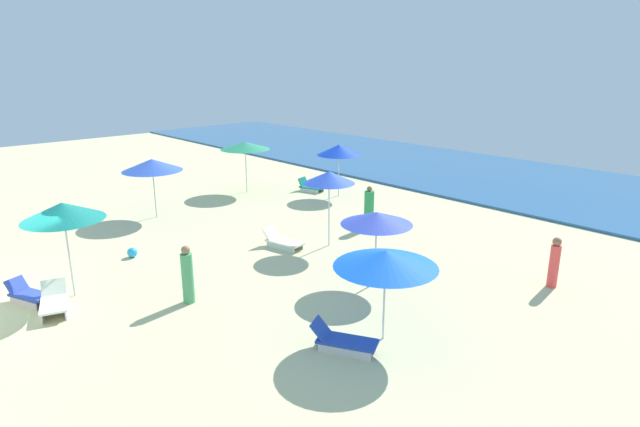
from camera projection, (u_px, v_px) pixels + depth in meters
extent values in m
plane|color=beige|center=(10.00, 305.00, 14.23)|extent=(60.00, 60.00, 0.00)
cube|color=#2B5E93|center=(482.00, 175.00, 29.94)|extent=(60.00, 11.69, 0.12)
cylinder|color=silver|center=(329.00, 215.00, 18.47)|extent=(0.05, 0.05, 2.29)
cone|color=blue|center=(329.00, 177.00, 18.08)|extent=(1.80, 1.80, 0.42)
cube|color=silver|center=(280.00, 247.00, 18.30)|extent=(1.22, 0.29, 0.20)
cube|color=silver|center=(289.00, 243.00, 18.70)|extent=(1.22, 0.29, 0.20)
cube|color=#F4F0CC|center=(285.00, 242.00, 18.47)|extent=(1.47, 0.86, 0.06)
cube|color=#F4F0CC|center=(271.00, 233.00, 18.76)|extent=(0.49, 0.64, 0.44)
cylinder|color=silver|center=(155.00, 194.00, 21.87)|extent=(0.05, 0.05, 2.00)
cone|color=blue|center=(152.00, 165.00, 21.51)|extent=(2.46, 2.46, 0.49)
cylinder|color=silver|center=(246.00, 171.00, 26.06)|extent=(0.05, 0.05, 2.15)
cone|color=#268A60|center=(245.00, 146.00, 25.70)|extent=(2.43, 2.43, 0.36)
cylinder|color=silver|center=(384.00, 303.00, 12.28)|extent=(0.05, 0.05, 1.86)
cone|color=blue|center=(386.00, 259.00, 11.96)|extent=(2.43, 2.43, 0.39)
cube|color=silver|center=(344.00, 352.00, 11.76)|extent=(1.11, 0.63, 0.21)
cube|color=silver|center=(350.00, 341.00, 12.21)|extent=(1.11, 0.63, 0.21)
cube|color=#2647B3|center=(347.00, 341.00, 11.95)|extent=(1.49, 1.17, 0.06)
cube|color=#2647B3|center=(321.00, 329.00, 12.09)|extent=(0.60, 0.67, 0.43)
cylinder|color=silver|center=(70.00, 258.00, 14.51)|extent=(0.05, 0.05, 2.25)
cone|color=#147F72|center=(63.00, 211.00, 14.12)|extent=(2.17, 2.17, 0.48)
cube|color=silver|center=(43.00, 310.00, 13.67)|extent=(1.14, 0.42, 0.25)
cube|color=silver|center=(66.00, 306.00, 13.89)|extent=(1.14, 0.42, 0.25)
cube|color=white|center=(54.00, 303.00, 13.74)|extent=(1.46, 1.04, 0.06)
cube|color=white|center=(54.00, 288.00, 14.22)|extent=(0.53, 0.70, 0.40)
cube|color=silver|center=(24.00, 303.00, 14.11)|extent=(0.97, 0.43, 0.22)
cube|color=silver|center=(39.00, 296.00, 14.53)|extent=(0.97, 0.43, 0.22)
cube|color=#3248B8|center=(31.00, 295.00, 14.28)|extent=(1.28, 0.97, 0.06)
cube|color=#3248B8|center=(17.00, 285.00, 14.44)|extent=(0.49, 0.62, 0.40)
cylinder|color=silver|center=(339.00, 176.00, 25.31)|extent=(0.05, 0.05, 2.01)
cone|color=#0D36C2|center=(339.00, 150.00, 24.96)|extent=(2.10, 2.10, 0.50)
cube|color=silver|center=(309.00, 191.00, 26.19)|extent=(1.04, 0.32, 0.18)
cube|color=silver|center=(315.00, 188.00, 26.64)|extent=(1.04, 0.32, 0.18)
cube|color=#137967|center=(312.00, 187.00, 26.38)|extent=(1.32, 0.94, 0.06)
cube|color=#137967|center=(303.00, 182.00, 26.60)|extent=(0.40, 0.67, 0.45)
cylinder|color=silver|center=(376.00, 254.00, 15.34)|extent=(0.05, 0.05, 1.86)
cone|color=#3348BE|center=(377.00, 218.00, 15.02)|extent=(2.09, 2.09, 0.37)
cylinder|color=#F94947|center=(554.00, 266.00, 15.23)|extent=(0.32, 0.32, 1.28)
sphere|color=#8D6048|center=(557.00, 242.00, 15.02)|extent=(0.25, 0.25, 0.25)
cylinder|color=#4CA168|center=(188.00, 278.00, 14.23)|extent=(0.45, 0.45, 1.42)
sphere|color=#926F4E|center=(186.00, 250.00, 13.99)|extent=(0.24, 0.24, 0.24)
cylinder|color=#2D924E|center=(369.00, 210.00, 20.52)|extent=(0.53, 0.53, 1.51)
sphere|color=#905B43|center=(370.00, 189.00, 20.28)|extent=(0.20, 0.20, 0.20)
sphere|color=#28A1E6|center=(132.00, 252.00, 17.64)|extent=(0.34, 0.34, 0.34)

